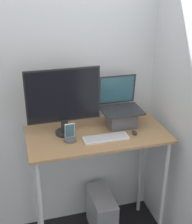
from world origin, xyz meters
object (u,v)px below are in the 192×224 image
object	(u,v)px
monitor	(64,101)
cell_phone	(70,137)
keyboard	(106,138)
mouse	(134,133)
laptop	(121,113)
computer_tower	(102,213)

from	to	relation	value
monitor	cell_phone	xyz separation A→B (m)	(0.02, -0.13, -0.24)
keyboard	mouse	xyz separation A→B (m)	(0.23, 0.01, 0.01)
mouse	laptop	bearing A→B (deg)	105.18
cell_phone	mouse	bearing A→B (deg)	-3.60
laptop	cell_phone	distance (m)	0.48
monitor	computer_tower	bearing A→B (deg)	-0.02
laptop	monitor	distance (m)	0.49
monitor	cell_phone	bearing A→B (deg)	-82.89
keyboard	mouse	size ratio (longest dim) A/B	5.75
laptop	monitor	xyz separation A→B (m)	(-0.46, -0.02, 0.17)
keyboard	mouse	world-z (taller)	mouse
computer_tower	laptop	bearing A→B (deg)	8.55
keyboard	cell_phone	size ratio (longest dim) A/B	2.38
monitor	mouse	world-z (taller)	monitor
laptop	mouse	world-z (taller)	laptop
mouse	computer_tower	world-z (taller)	mouse
cell_phone	computer_tower	xyz separation A→B (m)	(0.29, 0.12, -0.90)
monitor	computer_tower	distance (m)	1.18
monitor	laptop	bearing A→B (deg)	2.97
laptop	cell_phone	size ratio (longest dim) A/B	2.71
laptop	monitor	world-z (taller)	monitor
cell_phone	computer_tower	size ratio (longest dim) A/B	0.35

